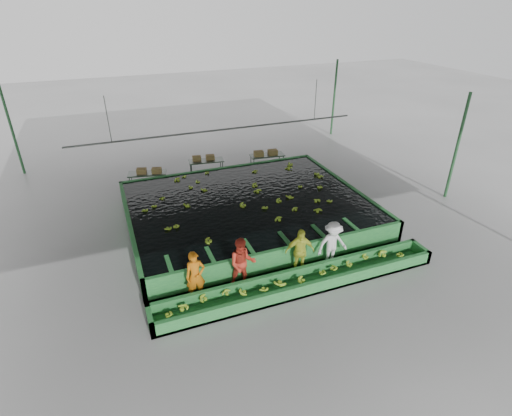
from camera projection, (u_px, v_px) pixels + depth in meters
name	position (u px, v px, depth m)	size (l,w,h in m)	color
ground	(260.00, 235.00, 16.31)	(80.00, 80.00, 0.00)	gray
shed_roof	(261.00, 114.00, 13.95)	(20.00, 22.00, 0.04)	slate
shed_posts	(261.00, 179.00, 15.13)	(20.00, 22.00, 5.00)	#25562E
flotation_tank	(248.00, 209.00, 17.33)	(10.00, 8.00, 0.90)	#277534
tank_water	(248.00, 201.00, 17.14)	(9.70, 7.70, 0.00)	black
sorting_trough	(301.00, 282.00, 13.23)	(10.00, 1.00, 0.50)	#277534
cableway_rail	(222.00, 130.00, 19.00)	(0.08, 0.08, 14.00)	#59605B
rail_hanger_left	(108.00, 120.00, 16.92)	(0.04, 0.04, 2.00)	#59605B
rail_hanger_right	(316.00, 100.00, 20.14)	(0.04, 0.04, 2.00)	#59605B
worker_a	(195.00, 276.00, 12.52)	(0.63, 0.41, 1.73)	#C3620D
worker_b	(242.00, 264.00, 13.00)	(0.90, 0.70, 1.85)	red
worker_c	(300.00, 251.00, 13.69)	(1.03, 0.43, 1.76)	gold
worker_d	(332.00, 244.00, 14.12)	(1.13, 0.65, 1.75)	silver
packing_table_left	(148.00, 181.00, 20.07)	(1.86, 0.74, 0.85)	#59605B
packing_table_mid	(207.00, 168.00, 21.59)	(1.85, 0.74, 0.84)	#59605B
packing_table_right	(267.00, 162.00, 22.31)	(1.88, 0.75, 0.86)	#59605B
box_stack_left	(149.00, 173.00, 19.83)	(1.20, 0.33, 0.26)	olive
box_stack_mid	(204.00, 160.00, 21.42)	(1.17, 0.33, 0.25)	olive
box_stack_right	(266.00, 155.00, 22.02)	(1.31, 0.36, 0.28)	olive
floating_bananas	(241.00, 193.00, 17.80)	(9.02, 6.15, 0.12)	#8EBC27
trough_bananas	(301.00, 278.00, 13.16)	(8.98, 0.60, 0.12)	#8EBC27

